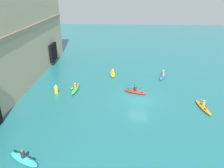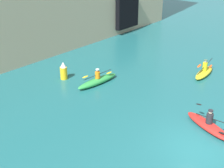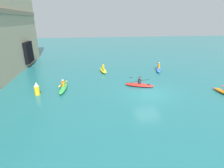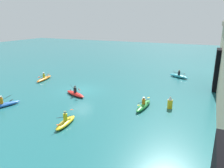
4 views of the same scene
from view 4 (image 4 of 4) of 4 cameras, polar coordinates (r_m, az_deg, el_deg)
ground_plane at (r=27.01m, az=-8.12°, el=-1.64°), size 120.00×120.00×0.00m
kayak_green at (r=21.70m, az=8.23°, el=-5.56°), size 3.46×0.90×1.10m
kayak_cyan at (r=34.02m, az=17.04°, el=2.03°), size 2.08×3.07×1.17m
kayak_blue at (r=24.24m, az=-26.82°, el=-4.89°), size 3.49×1.90×1.16m
kayak_orange at (r=32.71m, az=-17.31°, el=1.38°), size 3.61×1.22×1.09m
kayak_yellow at (r=18.61m, az=-12.03°, el=-9.66°), size 2.87×1.00×1.18m
kayak_red at (r=25.25m, az=-9.58°, el=-2.46°), size 1.87×3.17×1.13m
marker_buoy at (r=21.96m, az=14.93°, el=-4.72°), size 0.49×0.49×1.27m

